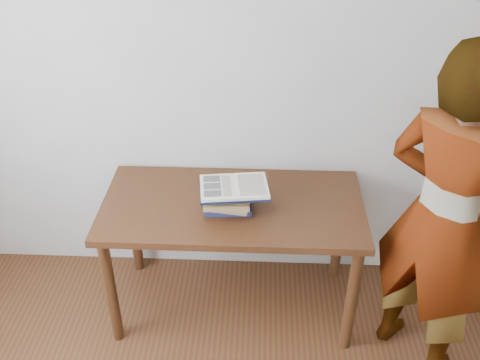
{
  "coord_description": "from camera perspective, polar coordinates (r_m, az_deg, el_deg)",
  "views": [
    {
      "loc": [
        0.23,
        -0.87,
        2.36
      ],
      "look_at": [
        0.13,
        1.28,
        0.94
      ],
      "focal_mm": 40.0,
      "sensor_mm": 36.0,
      "label": 1
    }
  ],
  "objects": [
    {
      "name": "reader",
      "position": [
        2.59,
        20.77,
        -4.25
      ],
      "size": [
        0.73,
        0.75,
        1.74
      ],
      "primitive_type": "imported",
      "rotation": [
        0.0,
        0.0,
        2.31
      ],
      "color": "tan",
      "rests_on": "ground"
    },
    {
      "name": "desk",
      "position": [
        2.84,
        -0.76,
        -4.1
      ],
      "size": [
        1.36,
        0.68,
        0.73
      ],
      "color": "#482512",
      "rests_on": "ground"
    },
    {
      "name": "room_shell",
      "position": [
        1.19,
        -13.0,
        -5.95
      ],
      "size": [
        3.54,
        3.54,
        2.62
      ],
      "color": "beige",
      "rests_on": "ground"
    },
    {
      "name": "book_stack",
      "position": [
        2.7,
        -1.35,
        -2.11
      ],
      "size": [
        0.25,
        0.2,
        0.13
      ],
      "color": "#19224C",
      "rests_on": "desk"
    },
    {
      "name": "open_book",
      "position": [
        2.66,
        -0.63,
        -0.8
      ],
      "size": [
        0.37,
        0.28,
        0.03
      ],
      "rotation": [
        0.0,
        0.0,
        0.13
      ],
      "color": "black",
      "rests_on": "book_stack"
    }
  ]
}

